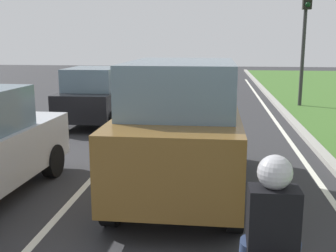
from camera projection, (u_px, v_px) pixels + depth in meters
name	position (u px, v px, depth m)	size (l,w,h in m)	color
ground_plane	(162.00, 126.00, 12.87)	(60.00, 60.00, 0.00)	#2D2D30
lane_line_center	(140.00, 125.00, 12.95)	(0.12, 32.00, 0.01)	silver
lane_line_right_edge	(281.00, 129.00, 12.46)	(0.12, 32.00, 0.01)	silver
curb_right	(298.00, 127.00, 12.39)	(0.24, 48.00, 0.12)	#9E9B93
car_suv_ahead	(182.00, 126.00, 7.12)	(1.97, 4.50, 2.28)	brown
car_hatchback_far	(95.00, 96.00, 13.11)	(1.75, 3.71, 1.78)	black
rider_person	(272.00, 221.00, 3.34)	(0.50, 0.40, 1.16)	black
traffic_light_near_right	(306.00, 22.00, 15.75)	(0.32, 0.50, 4.80)	#2D2D2D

